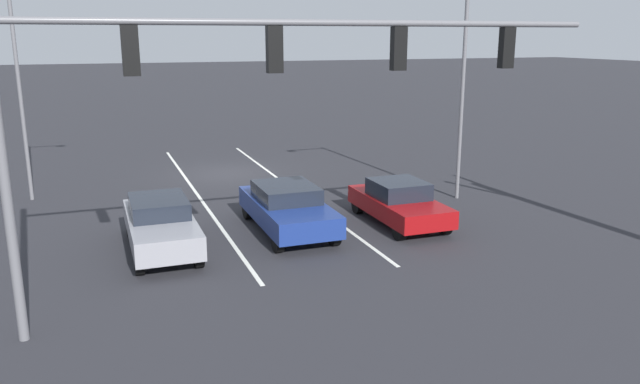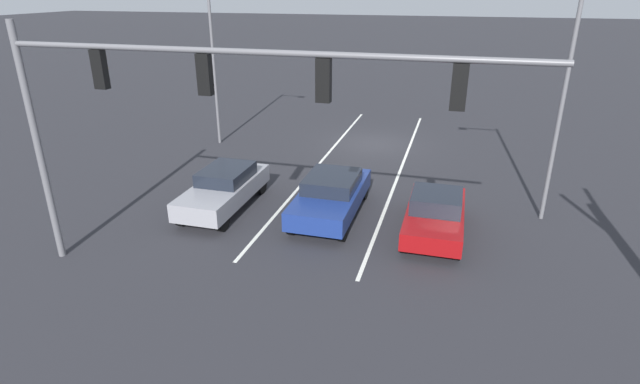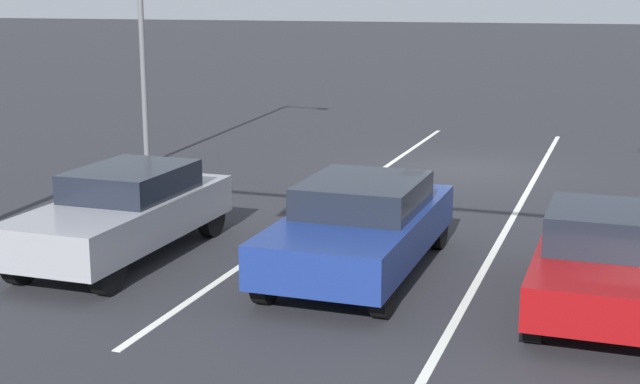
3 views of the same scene
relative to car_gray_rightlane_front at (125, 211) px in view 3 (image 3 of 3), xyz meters
The scene contains 6 objects.
ground_plane 10.13m from the car_gray_rightlane_front, 112.18° to the right, with size 240.00×240.00×0.00m, color #28282D.
lane_stripe_left_divider 8.20m from the car_gray_rightlane_front, 133.71° to the right, with size 0.12×18.89×0.01m, color silver.
lane_stripe_center_divider 6.27m from the car_gray_rightlane_front, 108.54° to the right, with size 0.12×18.89×0.01m, color silver.
car_gray_rightlane_front is the anchor object (origin of this frame).
car_maroon_leftlane_front 7.45m from the car_gray_rightlane_front, behind, with size 1.79×4.18×1.39m.
car_navy_midlane_front 3.88m from the car_gray_rightlane_front, behind, with size 1.95×4.71×1.44m.
Camera 3 is at (-3.78, 21.56, 4.19)m, focal length 50.00 mm.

